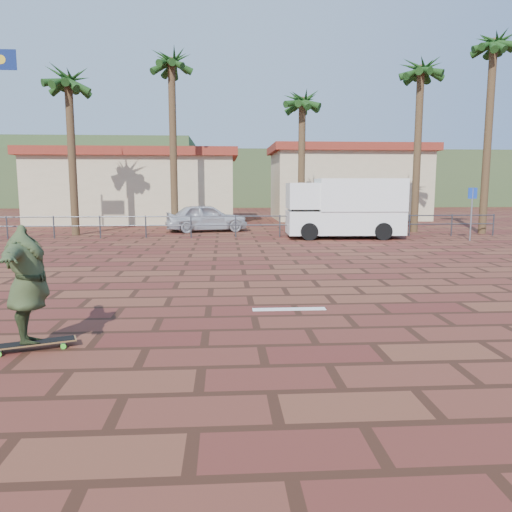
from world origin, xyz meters
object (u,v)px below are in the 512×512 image
(car_white, at_px, (337,214))
(campervan, at_px, (345,207))
(longboard, at_px, (31,344))
(skateboarder, at_px, (27,284))
(car_silver, at_px, (207,218))

(car_white, bearing_deg, campervan, 177.27)
(longboard, distance_m, campervan, 16.97)
(skateboarder, distance_m, car_white, 20.67)
(skateboarder, height_order, car_white, skateboarder)
(longboard, height_order, campervan, campervan)
(campervan, xyz_separation_m, car_silver, (-6.25, 3.46, -0.68))
(skateboarder, distance_m, car_silver, 18.38)
(car_silver, xyz_separation_m, car_white, (6.77, 0.48, 0.15))
(campervan, distance_m, car_silver, 7.18)
(campervan, bearing_deg, car_white, 84.40)
(car_silver, height_order, car_white, car_white)
(campervan, distance_m, car_white, 4.01)
(longboard, height_order, skateboarder, skateboarder)
(longboard, bearing_deg, car_silver, 63.24)
(car_white, bearing_deg, skateboarder, 159.99)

